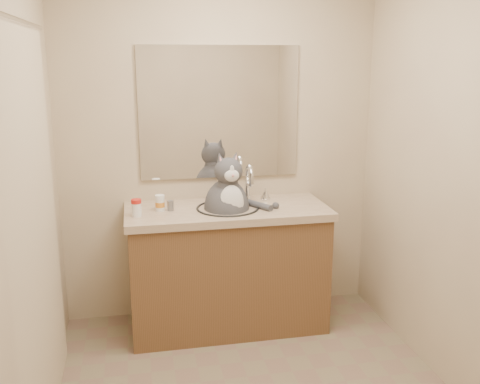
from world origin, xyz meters
name	(u,v)px	position (x,y,z in m)	size (l,w,h in m)	color
room	(262,191)	(0.00, 0.00, 1.20)	(2.22, 2.52, 2.42)	#7F7358
vanity	(227,265)	(0.00, 0.96, 0.44)	(1.34, 0.59, 1.12)	brown
mirror	(220,113)	(0.00, 1.24, 1.45)	(1.10, 0.02, 0.90)	white
shower_curtain	(37,232)	(-1.05, 0.10, 1.03)	(0.02, 1.30, 1.93)	beige
cat	(228,204)	(0.00, 0.94, 0.88)	(0.45, 0.36, 0.59)	#454449
pill_bottle_redcap	(136,208)	(-0.59, 0.88, 0.91)	(0.08, 0.08, 0.11)	white
pill_bottle_orange	(160,203)	(-0.44, 0.98, 0.90)	(0.08, 0.08, 0.10)	white
grey_canister	(171,206)	(-0.37, 0.97, 0.88)	(0.05, 0.05, 0.07)	slate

